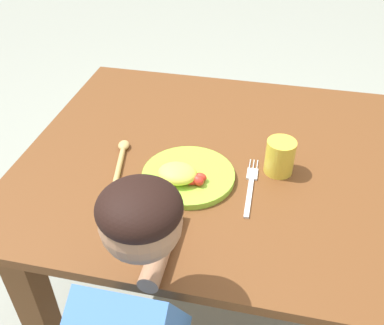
{
  "coord_description": "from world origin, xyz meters",
  "views": [
    {
      "loc": [
        0.08,
        -1.01,
        1.42
      ],
      "look_at": [
        -0.12,
        -0.08,
        0.68
      ],
      "focal_mm": 40.29,
      "sensor_mm": 36.0,
      "label": 1
    }
  ],
  "objects_px": {
    "spoon": "(121,156)",
    "drinking_cup": "(280,157)",
    "plate": "(186,175)",
    "fork": "(251,186)"
  },
  "relations": [
    {
      "from": "spoon",
      "to": "drinking_cup",
      "type": "height_order",
      "value": "drinking_cup"
    },
    {
      "from": "plate",
      "to": "spoon",
      "type": "height_order",
      "value": "plate"
    },
    {
      "from": "plate",
      "to": "fork",
      "type": "relative_size",
      "value": 1.06
    },
    {
      "from": "spoon",
      "to": "drinking_cup",
      "type": "relative_size",
      "value": 1.99
    },
    {
      "from": "fork",
      "to": "spoon",
      "type": "relative_size",
      "value": 1.21
    },
    {
      "from": "fork",
      "to": "drinking_cup",
      "type": "height_order",
      "value": "drinking_cup"
    },
    {
      "from": "spoon",
      "to": "drinking_cup",
      "type": "bearing_deg",
      "value": -96.67
    },
    {
      "from": "plate",
      "to": "spoon",
      "type": "relative_size",
      "value": 1.28
    },
    {
      "from": "fork",
      "to": "drinking_cup",
      "type": "xyz_separation_m",
      "value": [
        0.07,
        0.08,
        0.05
      ]
    },
    {
      "from": "plate",
      "to": "drinking_cup",
      "type": "xyz_separation_m",
      "value": [
        0.24,
        0.09,
        0.03
      ]
    }
  ]
}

